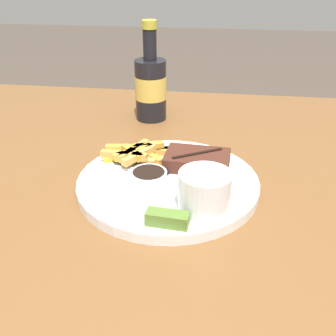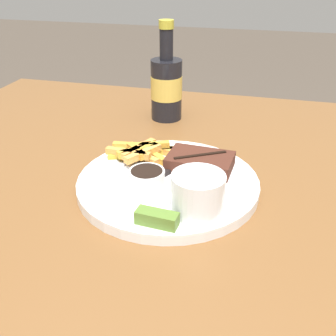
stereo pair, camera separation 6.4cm
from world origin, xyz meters
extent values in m
cube|color=brown|center=(0.00, 0.00, 0.70)|extent=(1.21, 1.04, 0.04)
cylinder|color=brown|center=(-0.55, 0.46, 0.34)|extent=(0.06, 0.06, 0.68)
cylinder|color=white|center=(0.00, 0.00, 0.73)|extent=(0.30, 0.30, 0.01)
cylinder|color=white|center=(0.00, 0.00, 0.74)|extent=(0.30, 0.30, 0.00)
cube|color=#472319|center=(0.04, 0.05, 0.75)|extent=(0.12, 0.08, 0.02)
cube|color=black|center=(0.04, 0.05, 0.77)|extent=(0.08, 0.05, 0.00)
cube|color=gold|center=(-0.08, 0.05, 0.75)|extent=(0.05, 0.03, 0.01)
cube|color=gold|center=(-0.05, 0.08, 0.76)|extent=(0.06, 0.03, 0.01)
cube|color=#E8A14A|center=(-0.06, 0.05, 0.76)|extent=(0.05, 0.07, 0.01)
cube|color=gold|center=(-0.07, 0.05, 0.76)|extent=(0.05, 0.05, 0.01)
cube|color=gold|center=(-0.04, 0.09, 0.75)|extent=(0.07, 0.03, 0.01)
cube|color=gold|center=(-0.10, 0.09, 0.75)|extent=(0.07, 0.02, 0.01)
cube|color=gold|center=(-0.07, 0.06, 0.76)|extent=(0.06, 0.06, 0.01)
cube|color=gold|center=(-0.04, 0.06, 0.75)|extent=(0.06, 0.05, 0.01)
cube|color=gold|center=(-0.03, 0.09, 0.75)|extent=(0.06, 0.02, 0.01)
cube|color=gold|center=(-0.09, 0.05, 0.75)|extent=(0.07, 0.04, 0.01)
cube|color=gold|center=(-0.05, 0.09, 0.75)|extent=(0.04, 0.05, 0.01)
cube|color=gold|center=(-0.04, 0.08, 0.75)|extent=(0.08, 0.04, 0.01)
cube|color=#E59642|center=(-0.07, 0.06, 0.76)|extent=(0.04, 0.08, 0.01)
cube|color=gold|center=(-0.05, 0.05, 0.75)|extent=(0.06, 0.04, 0.01)
cube|color=gold|center=(-0.08, 0.04, 0.76)|extent=(0.08, 0.02, 0.01)
cylinder|color=white|center=(0.06, -0.08, 0.77)|extent=(0.08, 0.08, 0.06)
cylinder|color=beige|center=(0.06, -0.08, 0.79)|extent=(0.07, 0.07, 0.01)
cylinder|color=silver|center=(-0.03, -0.03, 0.76)|extent=(0.06, 0.06, 0.03)
cylinder|color=black|center=(-0.03, -0.03, 0.77)|extent=(0.05, 0.05, 0.01)
cube|color=#567A2D|center=(0.02, -0.12, 0.75)|extent=(0.06, 0.03, 0.02)
cube|color=#B7B7BC|center=(-0.09, 0.03, 0.74)|extent=(0.10, 0.04, 0.00)
cube|color=#B7B7BC|center=(-0.02, 0.00, 0.74)|extent=(0.03, 0.01, 0.00)
cube|color=#B7B7BC|center=(-0.02, 0.01, 0.74)|extent=(0.03, 0.01, 0.00)
cube|color=#B7B7BC|center=(-0.02, 0.01, 0.74)|extent=(0.03, 0.01, 0.00)
cube|color=#B7B7BC|center=(0.02, 0.08, 0.74)|extent=(0.06, 0.11, 0.00)
cube|color=black|center=(-0.01, 0.01, 0.75)|extent=(0.04, 0.06, 0.01)
cylinder|color=black|center=(-0.08, 0.31, 0.79)|extent=(0.07, 0.07, 0.14)
cylinder|color=gold|center=(-0.08, 0.31, 0.80)|extent=(0.07, 0.07, 0.05)
cylinder|color=black|center=(-0.08, 0.31, 0.89)|extent=(0.03, 0.03, 0.07)
cylinder|color=gold|center=(-0.08, 0.31, 0.94)|extent=(0.03, 0.03, 0.02)
camera|label=1|loc=(0.07, -0.56, 1.07)|focal=42.00mm
camera|label=2|loc=(0.14, -0.55, 1.07)|focal=42.00mm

